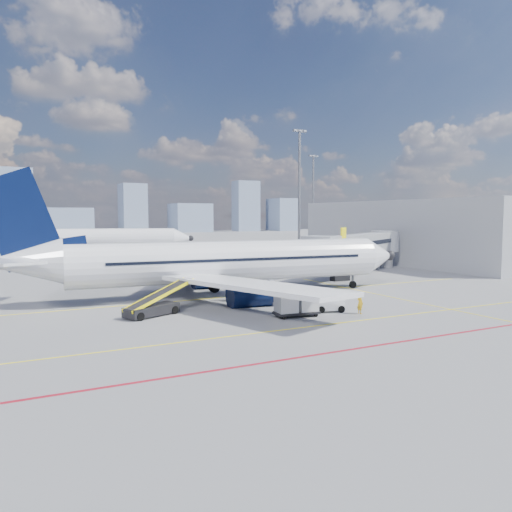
# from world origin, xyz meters

# --- Properties ---
(ground) EXTENTS (420.00, 420.00, 0.00)m
(ground) POSITION_xyz_m (0.00, 0.00, 0.00)
(ground) COLOR gray
(ground) RESTS_ON ground
(apron_markings) EXTENTS (90.00, 35.12, 0.01)m
(apron_markings) POSITION_xyz_m (-0.58, -3.91, 0.01)
(apron_markings) COLOR #FFEC0D
(apron_markings) RESTS_ON ground
(jet_bridge) EXTENTS (23.55, 15.78, 6.30)m
(jet_bridge) POSITION_xyz_m (23.51, 16.91, 3.74)
(jet_bridge) COLOR #969A9F
(jet_bridge) RESTS_ON ground
(terminal_block) EXTENTS (10.00, 42.00, 10.00)m
(terminal_block) POSITION_xyz_m (39.95, 26.00, 5.00)
(terminal_block) COLOR #969A9F
(terminal_block) RESTS_ON ground
(floodlight_mast_ne) EXTENTS (3.20, 0.61, 25.45)m
(floodlight_mast_ne) POSITION_xyz_m (38.00, 55.00, 13.59)
(floodlight_mast_ne) COLOR slate
(floodlight_mast_ne) RESTS_ON ground
(floodlight_mast_far) EXTENTS (3.20, 0.61, 25.45)m
(floodlight_mast_far) POSITION_xyz_m (65.00, 90.00, 13.59)
(floodlight_mast_far) COLOR slate
(floodlight_mast_far) RESTS_ON ground
(distant_skyline) EXTENTS (246.76, 15.32, 29.50)m
(distant_skyline) POSITION_xyz_m (-7.94, 190.00, 10.25)
(distant_skyline) COLOR slate
(distant_skyline) RESTS_ON ground
(main_aircraft) EXTENTS (40.10, 34.90, 11.71)m
(main_aircraft) POSITION_xyz_m (-0.58, 8.67, 3.22)
(main_aircraft) COLOR silver
(main_aircraft) RESTS_ON ground
(second_aircraft) EXTENTS (39.96, 34.30, 11.84)m
(second_aircraft) POSITION_xyz_m (-5.00, 61.56, 3.22)
(second_aircraft) COLOR silver
(second_aircraft) RESTS_ON ground
(baggage_tug) EXTENTS (2.49, 2.00, 1.53)m
(baggage_tug) POSITION_xyz_m (4.58, -2.13, 0.73)
(baggage_tug) COLOR silver
(baggage_tug) RESTS_ON ground
(cargo_dolly) EXTENTS (3.51, 1.85, 1.85)m
(cargo_dolly) POSITION_xyz_m (1.31, -2.63, 1.01)
(cargo_dolly) COLOR black
(cargo_dolly) RESTS_ON ground
(belt_loader) EXTENTS (6.19, 3.76, 2.55)m
(belt_loader) POSITION_xyz_m (-8.18, 2.65, 0.66)
(belt_loader) COLOR black
(belt_loader) RESTS_ON ground
(ramp_worker) EXTENTS (0.40, 0.61, 1.65)m
(ramp_worker) POSITION_xyz_m (6.30, -3.94, 0.83)
(ramp_worker) COLOR gold
(ramp_worker) RESTS_ON ground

